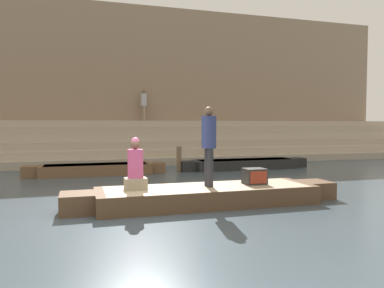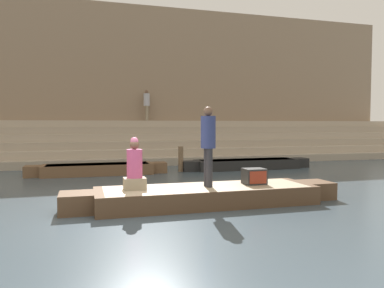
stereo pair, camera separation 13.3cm
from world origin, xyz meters
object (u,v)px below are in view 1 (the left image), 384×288
object	(u,v)px
person_standing	(209,140)
tv_set	(255,176)
rowboat_main	(207,195)
moored_boat_distant	(97,169)
mooring_post	(179,159)
moored_boat_shore	(245,164)
person_rowing	(135,168)
person_on_steps	(144,103)

from	to	relation	value
person_standing	tv_set	bearing A→B (deg)	2.55
rowboat_main	person_standing	bearing A→B (deg)	1.79
moored_boat_distant	mooring_post	bearing A→B (deg)	6.43
moored_boat_shore	moored_boat_distant	size ratio (longest dim) A/B	1.10
rowboat_main	tv_set	distance (m)	1.24
person_standing	tv_set	xyz separation A→B (m)	(1.15, 0.03, -0.86)
person_rowing	moored_boat_shore	xyz separation A→B (m)	(5.28, 5.85, -0.66)
person_standing	moored_boat_distant	xyz separation A→B (m)	(-2.21, 5.83, -1.24)
moored_boat_shore	moored_boat_distant	xyz separation A→B (m)	(-5.85, -0.10, 0.00)
rowboat_main	moored_boat_shore	bearing A→B (deg)	56.54
tv_set	person_on_steps	world-z (taller)	person_on_steps
tv_set	moored_boat_shore	size ratio (longest dim) A/B	0.09
person_standing	moored_boat_distant	bearing A→B (deg)	111.53
mooring_post	person_rowing	bearing A→B (deg)	-113.35
rowboat_main	tv_set	size ratio (longest dim) A/B	12.70
person_on_steps	person_rowing	bearing A→B (deg)	164.40
mooring_post	person_standing	bearing A→B (deg)	-98.36
tv_set	moored_boat_shore	world-z (taller)	tv_set
moored_boat_distant	moored_boat_shore	bearing A→B (deg)	6.63
moored_boat_shore	tv_set	bearing A→B (deg)	-112.47
person_rowing	moored_boat_distant	xyz separation A→B (m)	(-0.57, 5.75, -0.66)
person_rowing	rowboat_main	bearing A→B (deg)	-14.38
rowboat_main	moored_boat_distant	world-z (taller)	rowboat_main
moored_boat_distant	person_on_steps	distance (m)	7.14
rowboat_main	moored_boat_distant	bearing A→B (deg)	108.70
moored_boat_distant	person_on_steps	world-z (taller)	person_on_steps
rowboat_main	moored_boat_shore	size ratio (longest dim) A/B	1.17
person_standing	mooring_post	bearing A→B (deg)	82.47
person_on_steps	person_standing	bearing A→B (deg)	172.28
rowboat_main	person_rowing	size ratio (longest dim) A/B	5.59
person_standing	mooring_post	size ratio (longest dim) A/B	1.86
person_rowing	person_on_steps	bearing A→B (deg)	68.46
person_standing	moored_boat_distant	size ratio (longest dim) A/B	0.36
rowboat_main	moored_boat_distant	distance (m)	6.23
moored_boat_distant	person_on_steps	bearing A→B (deg)	71.19
person_standing	moored_boat_shore	distance (m)	7.08
moored_boat_distant	person_standing	bearing A→B (deg)	-63.69
person_rowing	moored_boat_distant	distance (m)	5.81
tv_set	person_on_steps	xyz separation A→B (m)	(-0.63, 11.81, 2.35)
rowboat_main	mooring_post	bearing A→B (deg)	79.61
moored_boat_shore	rowboat_main	bearing A→B (deg)	-121.35
rowboat_main	tv_set	xyz separation A→B (m)	(1.19, 0.04, 0.37)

